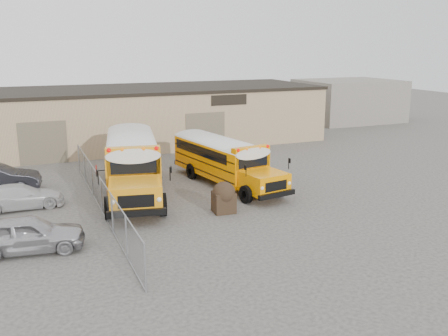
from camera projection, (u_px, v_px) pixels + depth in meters
name	position (u px, v px, depth m)	size (l,w,h in m)	color
ground	(236.00, 215.00, 24.41)	(120.00, 120.00, 0.00)	#3F3C39
warehouse	(140.00, 115.00, 41.76)	(30.20, 10.20, 4.67)	#8C7757
chainlink_fence	(101.00, 195.00, 24.65)	(0.07, 18.07, 1.81)	gray
distant_building_right	(348.00, 100.00, 54.34)	(10.00, 8.00, 4.40)	gray
school_bus_left	(130.00, 137.00, 34.46)	(4.76, 11.44, 3.26)	orange
school_bus_right	(179.00, 142.00, 34.36)	(3.88, 9.71, 2.77)	#F78D00
tarp_bundle	(224.00, 197.00, 24.68)	(1.15, 1.15, 1.57)	black
car_silver	(27.00, 234.00, 19.96)	(1.79, 4.44, 1.51)	#B7B6BB
car_white	(20.00, 197.00, 25.33)	(1.74, 4.27, 1.24)	beige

